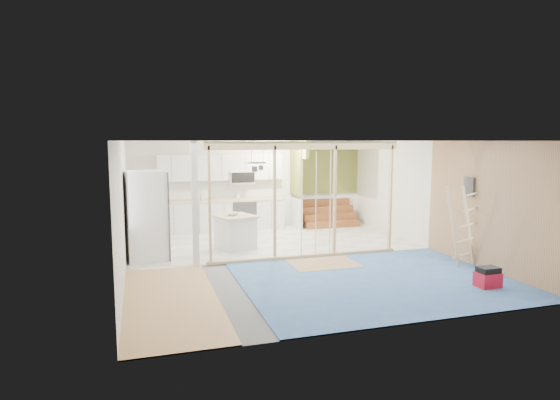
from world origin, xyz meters
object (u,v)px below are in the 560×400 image
object	(u,v)px
toolbox	(488,278)
ladder	(463,226)
island	(235,233)
fridge	(146,216)

from	to	relation	value
toolbox	ladder	bearing A→B (deg)	70.14
island	ladder	size ratio (longest dim) A/B	0.64
fridge	ladder	size ratio (longest dim) A/B	1.16
toolbox	ladder	size ratio (longest dim) A/B	0.24
island	fridge	bearing A→B (deg)	173.23
fridge	ladder	world-z (taller)	fridge
island	toolbox	distance (m)	5.63
fridge	island	bearing A→B (deg)	3.71
fridge	island	distance (m)	2.17
island	toolbox	world-z (taller)	island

